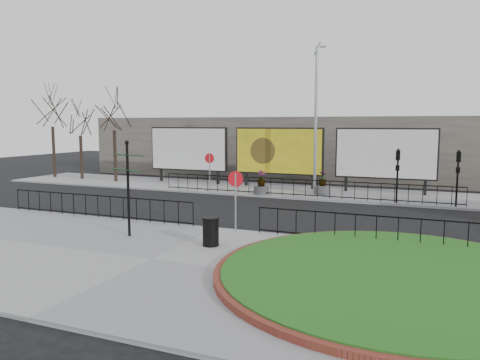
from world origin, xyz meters
The scene contains 24 objects.
ground centered at (0.00, 0.00, 0.00)m, with size 90.00×90.00×0.00m, color black.
pavement_near centered at (0.00, -5.00, 0.06)m, with size 30.00×10.00×0.12m, color gray.
pavement_far centered at (0.00, 12.00, 0.06)m, with size 44.00×6.00×0.12m, color gray.
brick_edge centered at (7.50, -4.00, 0.21)m, with size 10.40×10.40×0.18m, color maroon.
grass_lawn centered at (7.50, -4.00, 0.23)m, with size 10.00×10.00×0.22m, color #195115.
railing_near_left centered at (-6.00, -0.30, 0.67)m, with size 10.00×0.10×1.10m, color black, non-canonical shape.
railing_near_right centered at (6.50, -0.30, 0.67)m, with size 9.00×0.10×1.10m, color black, non-canonical shape.
railing_far centered at (1.00, 9.30, 0.67)m, with size 18.00×0.10×1.10m, color black, non-canonical shape.
speed_sign_far centered at (-5.00, 9.40, 1.92)m, with size 0.64×0.07×2.47m.
speed_sign_near centered at (1.00, -0.40, 1.92)m, with size 0.64×0.07×2.47m.
billboard_left centered at (-8.50, 12.97, 2.60)m, with size 6.20×0.31×4.10m.
billboard_mid centered at (-1.50, 12.97, 2.60)m, with size 6.20×0.31×4.10m.
billboard_right centered at (5.50, 12.97, 2.60)m, with size 6.20×0.31×4.10m.
lamp_post centered at (1.51, 11.00, 4.83)m, with size 0.74×0.18×9.23m.
signal_pole_a centered at (6.50, 9.34, 2.10)m, with size 0.22×0.26×3.00m.
signal_pole_b centered at (9.50, 9.34, 2.10)m, with size 0.22×0.26×3.00m.
tree_left centered at (-14.00, 11.50, 3.62)m, with size 2.00×2.00×7.00m, color #2D2119, non-canonical shape.
tree_mid centered at (-17.50, 11.80, 3.22)m, with size 2.00×2.00×6.20m, color #2D2119, non-canonical shape.
tree_far centered at (-20.50, 12.00, 3.87)m, with size 2.00×2.00×7.50m, color #2D2119, non-canonical shape.
building_backdrop centered at (0.00, 22.00, 2.50)m, with size 40.00×10.00×5.00m, color slate.
fingerpost_sign centered at (-2.54, -2.67, 2.37)m, with size 1.73×0.77×3.73m.
litter_bin centered at (1.04, -2.77, 0.64)m, with size 0.63×0.63×1.04m.
planter_a centered at (-1.50, 9.53, 0.66)m, with size 0.96×0.96×1.47m.
planter_b centered at (2.00, 11.00, 0.61)m, with size 1.00×1.00×1.45m.
Camera 1 is at (8.30, -17.50, 4.47)m, focal length 35.00 mm.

